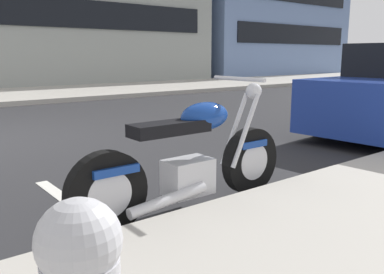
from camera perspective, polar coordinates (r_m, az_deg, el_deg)
The scene contains 3 objects.
sidewalk_far_curb at distance 19.01m, azimuth 6.27°, elevation 7.60°, with size 120.00×5.00×0.14m, color #ADA89E.
parking_stall_stripe at distance 3.57m, azimuth -14.81°, elevation -10.27°, with size 0.12×2.20×0.01m, color silver.
parked_motorcycle at distance 3.41m, azimuth -0.22°, elevation -3.47°, with size 2.13×0.62×1.11m.
Camera 1 is at (-1.28, -6.77, 1.30)m, focal length 38.09 mm.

